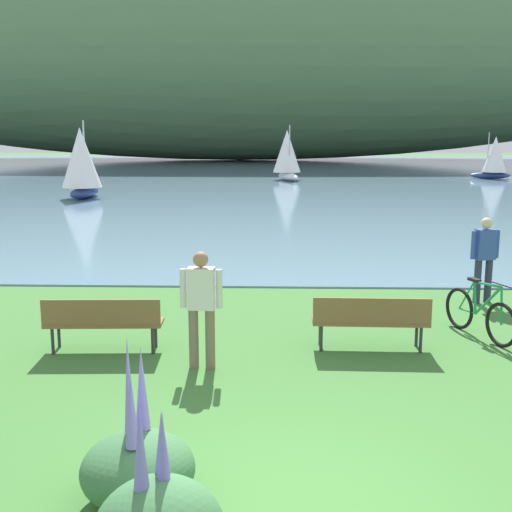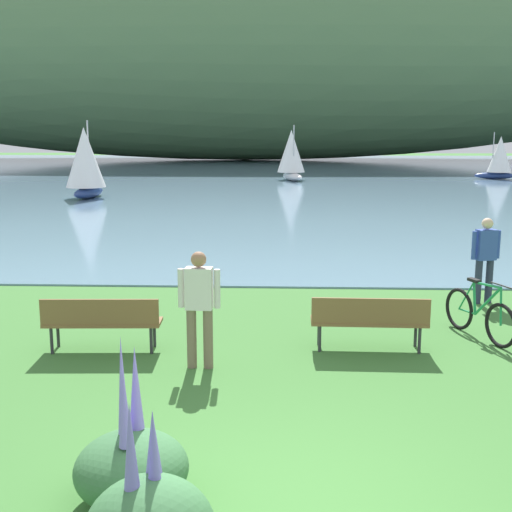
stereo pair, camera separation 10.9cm
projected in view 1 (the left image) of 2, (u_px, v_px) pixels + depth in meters
name	position (u px, v px, depth m)	size (l,w,h in m)	color
ground_plane	(301.00, 512.00, 5.84)	(200.00, 200.00, 0.00)	#3D7533
bay_water	(279.00, 173.00, 53.48)	(180.00, 80.00, 0.04)	#6B8EA8
distant_hillside	(239.00, 44.00, 75.61)	(117.15, 28.00, 26.64)	#567A4C
park_bench_near_camera	(371.00, 318.00, 10.08)	(1.81, 0.51, 0.88)	brown
park_bench_further_along	(103.00, 320.00, 9.99)	(1.82, 0.56, 0.88)	brown
bicycle_leaning_near_bench	(480.00, 314.00, 10.75)	(0.72, 1.66, 1.01)	black
person_at_shoreline	(485.00, 254.00, 12.85)	(0.59, 0.31, 1.71)	#282D47
person_on_the_grass	(201.00, 302.00, 9.25)	(0.61, 0.24, 1.71)	#72604C
echium_bush_beside_closest	(138.00, 466.00, 5.94)	(1.05, 1.05, 1.58)	#386B3D
sailboat_nearest_to_shore	(287.00, 154.00, 44.89)	(2.39, 3.34, 3.78)	white
sailboat_toward_hillside	(81.00, 162.00, 32.48)	(2.07, 3.36, 3.89)	navy
sailboat_far_off	(494.00, 157.00, 46.25)	(2.90, 1.92, 3.29)	navy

